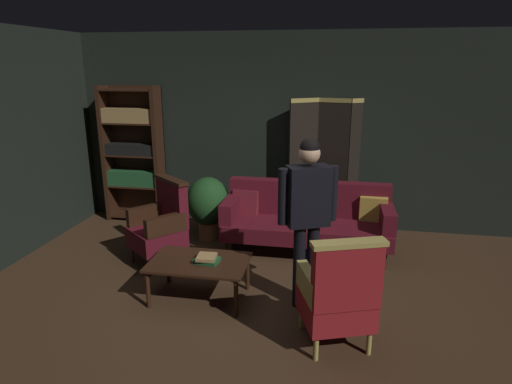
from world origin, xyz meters
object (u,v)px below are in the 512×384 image
object	(u,v)px
velvet_couch	(307,217)
coffee_table	(199,265)
armchair_gilt_accent	(338,294)
folding_screen	(362,163)
bookshelf	(133,152)
book_green_cloth	(207,260)
book_tan_leather	(207,257)
standing_figure	(308,209)
armchair_wing_left	(161,224)
potted_plant	(208,204)

from	to	relation	value
velvet_couch	coffee_table	world-z (taller)	velvet_couch
coffee_table	armchair_gilt_accent	bearing A→B (deg)	-21.64
folding_screen	bookshelf	distance (m)	3.41
bookshelf	velvet_couch	size ratio (longest dim) A/B	0.97
book_green_cloth	coffee_table	bearing A→B (deg)	169.90
folding_screen	book_tan_leather	xyz separation A→B (m)	(-1.61, -2.45, -0.51)
bookshelf	book_tan_leather	size ratio (longest dim) A/B	10.66
velvet_couch	book_tan_leather	xyz separation A→B (m)	(-0.91, -1.46, 0.03)
folding_screen	standing_figure	xyz separation A→B (m)	(-0.62, -2.36, 0.04)
velvet_couch	standing_figure	bearing A→B (deg)	-86.58
armchair_gilt_accent	standing_figure	size ratio (longest dim) A/B	0.61
armchair_gilt_accent	standing_figure	xyz separation A→B (m)	(-0.32, 0.63, 0.54)
folding_screen	armchair_wing_left	xyz separation A→B (m)	(-2.41, -1.67, -0.50)
armchair_wing_left	bookshelf	bearing A→B (deg)	124.79
armchair_wing_left	potted_plant	world-z (taller)	armchair_wing_left
bookshelf	standing_figure	world-z (taller)	bookshelf
velvet_couch	potted_plant	bearing A→B (deg)	173.97
coffee_table	book_tan_leather	bearing A→B (deg)	-10.10
folding_screen	potted_plant	bearing A→B (deg)	-157.78
velvet_couch	armchair_wing_left	world-z (taller)	armchair_wing_left
armchair_gilt_accent	potted_plant	xyz separation A→B (m)	(-1.77, 2.14, 0.02)
velvet_couch	coffee_table	xyz separation A→B (m)	(-1.00, -1.44, -0.08)
coffee_table	book_green_cloth	distance (m)	0.11
folding_screen	bookshelf	world-z (taller)	bookshelf
coffee_table	potted_plant	bearing A→B (deg)	103.01
coffee_table	book_tan_leather	xyz separation A→B (m)	(0.09, -0.02, 0.10)
potted_plant	book_tan_leather	size ratio (longest dim) A/B	4.58
book_green_cloth	book_tan_leather	world-z (taller)	book_tan_leather
folding_screen	book_green_cloth	bearing A→B (deg)	-123.39
armchair_wing_left	book_green_cloth	size ratio (longest dim) A/B	4.22
standing_figure	potted_plant	distance (m)	2.16
armchair_wing_left	standing_figure	distance (m)	1.99
bookshelf	armchair_gilt_accent	world-z (taller)	bookshelf
velvet_couch	standing_figure	distance (m)	1.49
armchair_gilt_accent	book_green_cloth	world-z (taller)	armchair_gilt_accent
bookshelf	book_green_cloth	distance (m)	2.90
potted_plant	book_tan_leather	world-z (taller)	potted_plant
potted_plant	book_green_cloth	size ratio (longest dim) A/B	3.58
bookshelf	book_tan_leather	distance (m)	2.90
folding_screen	armchair_gilt_accent	world-z (taller)	folding_screen
armchair_wing_left	standing_figure	xyz separation A→B (m)	(1.79, -0.68, 0.54)
book_tan_leather	standing_figure	bearing A→B (deg)	5.17
coffee_table	armchair_wing_left	world-z (taller)	armchair_wing_left
coffee_table	armchair_wing_left	size ratio (longest dim) A/B	0.96
velvet_couch	book_tan_leather	bearing A→B (deg)	-121.98
book_green_cloth	book_tan_leather	bearing A→B (deg)	0.00
armchair_gilt_accent	folding_screen	bearing A→B (deg)	84.21
coffee_table	folding_screen	bearing A→B (deg)	55.02
velvet_couch	potted_plant	distance (m)	1.37
armchair_wing_left	standing_figure	size ratio (longest dim) A/B	0.61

